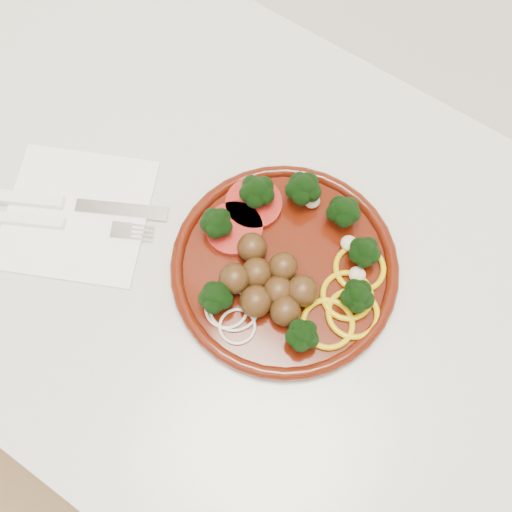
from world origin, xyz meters
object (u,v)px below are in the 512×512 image
Objects in this scene: napkin at (77,214)px; knife at (58,203)px; plate at (286,265)px; fork at (51,223)px.

knife is at bearing -174.20° from napkin.
napkin is 0.02m from knife.
fork is (-0.24, -0.10, -0.01)m from plate.
plate reaches higher than fork.
plate reaches higher than napkin.
plate reaches higher than knife.
plate is at bearing -5.63° from fork.
knife is 1.13× the size of fork.
napkin is at bearing 33.31° from fork.
napkin is (-0.23, -0.08, -0.01)m from plate.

